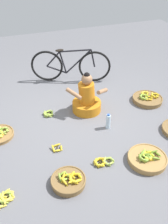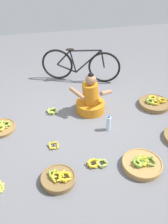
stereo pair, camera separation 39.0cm
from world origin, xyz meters
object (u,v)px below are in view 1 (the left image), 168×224
Objects in this scene: loose_bananas_mid_left at (103,162)px; loose_bananas_back_center at (57,148)px; banana_basket_near_vendor at (69,181)px; banana_basket_back_right at (147,158)px; loose_bananas_front_right at (4,198)px; bicycle_leaning at (71,66)px; water_bottle at (108,122)px; loose_bananas_front_left at (49,113)px; vendor_woman_front at (87,99)px; banana_basket_front_center at (147,99)px.

loose_bananas_mid_left reaches higher than loose_bananas_back_center.
loose_bananas_back_center is at bearing 87.69° from banana_basket_near_vendor.
banana_basket_near_vendor reaches higher than loose_bananas_back_center.
loose_bananas_front_right is at bearing 178.62° from banana_basket_back_right.
bicycle_leaning is 1.80m from water_bottle.
vendor_woman_front is at bearing -8.40° from loose_bananas_front_left.
banana_basket_near_vendor reaches higher than banana_basket_front_center.
bicycle_leaning is at bearing 54.82° from loose_bananas_front_left.
bicycle_leaning is (0.07, 1.19, 0.12)m from vendor_woman_front.
banana_basket_near_vendor is 0.66m from loose_bananas_back_center.
water_bottle is (0.84, -0.70, 0.10)m from loose_bananas_front_left.
loose_bananas_back_center is at bearing -133.85° from vendor_woman_front.
water_bottle is at bearing 25.33° from loose_bananas_front_right.
banana_basket_front_center is 1.88× the size of loose_bananas_front_right.
vendor_woman_front is 1.53m from banana_basket_back_right.
loose_bananas_front_left is at bearing -125.18° from bicycle_leaning.
water_bottle reaches higher than banana_basket_near_vendor.
vendor_woman_front is 1.37× the size of banana_basket_back_right.
loose_bananas_back_center is at bearing -95.06° from loose_bananas_front_left.
banana_basket_front_center reaches higher than loose_bananas_mid_left.
loose_bananas_front_left reaches higher than loose_bananas_back_center.
loose_bananas_back_center is (-0.08, -0.90, -0.00)m from loose_bananas_front_left.
loose_bananas_back_center is 0.61× the size of water_bottle.
loose_bananas_front_left is 1.47m from loose_bananas_mid_left.
vendor_woman_front reaches higher than loose_bananas_mid_left.
banana_basket_front_center reaches higher than loose_bananas_front_left.
bicycle_leaning is at bearing 66.99° from loose_bananas_back_center.
loose_bananas_front_left is at bearing 59.27° from loose_bananas_front_right.
loose_bananas_mid_left is 0.81m from water_bottle.
bicycle_leaning is at bearing 71.81° from banana_basket_near_vendor.
banana_basket_back_right is at bearing -0.47° from banana_basket_near_vendor.
vendor_woman_front is 2.75× the size of water_bottle.
loose_bananas_front_right is at bearing -174.47° from loose_bananas_mid_left.
banana_basket_near_vendor is at bearing -146.06° from banana_basket_front_center.
vendor_woman_front is 4.54× the size of loose_bananas_back_center.
banana_basket_front_center is at bearing 24.56° from water_bottle.
bicycle_leaning reaches higher than water_bottle.
water_bottle is (0.39, 0.70, 0.10)m from loose_bananas_mid_left.
banana_basket_back_right is 0.90m from water_bottle.
loose_bananas_front_right is 1.94m from water_bottle.
vendor_woman_front is at bearing 104.28° from water_bottle.
banana_basket_front_center is 1.60m from banana_basket_back_right.
vendor_woman_front is 1.13m from loose_bananas_back_center.
banana_basket_near_vendor is 1.29m from water_bottle.
loose_bananas_front_left is at bearing 84.94° from loose_bananas_back_center.
vendor_woman_front is 2.49× the size of loose_bananas_front_right.
vendor_woman_front is at bearing -93.57° from bicycle_leaning.
bicycle_leaning reaches higher than loose_bananas_front_right.
bicycle_leaning is 2.70m from banana_basket_back_right.
water_bottle reaches higher than loose_bananas_mid_left.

